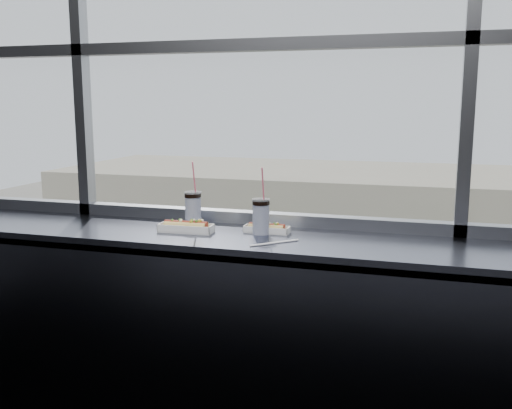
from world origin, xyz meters
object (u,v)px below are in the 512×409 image
(loose_straw, at_px, (274,243))
(tree_center, at_px, (425,287))
(wrapper, at_px, (174,229))
(soda_cup_right, at_px, (261,215))
(hotdog_tray_right, at_px, (267,228))
(car_far_a, at_px, (228,330))
(soda_cup_left, at_px, (193,207))
(pedestrian_a, at_px, (293,316))
(tree_left, at_px, (266,268))
(car_near_a, at_px, (52,384))
(car_far_b, at_px, (435,353))
(hotdog_tray_left, at_px, (186,227))
(pedestrian_b, at_px, (375,318))
(car_near_b, at_px, (160,404))

(loose_straw, bearing_deg, tree_center, 44.19)
(wrapper, bearing_deg, soda_cup_right, 10.00)
(hotdog_tray_right, height_order, car_far_a, hotdog_tray_right)
(hotdog_tray_right, xyz_separation_m, soda_cup_left, (-0.41, 0.06, 0.07))
(soda_cup_left, xyz_separation_m, pedestrian_a, (-5.58, 27.10, -11.24))
(soda_cup_right, relative_size, car_far_a, 0.06)
(soda_cup_left, distance_m, tree_left, 30.44)
(car_near_a, distance_m, tree_left, 13.56)
(car_far_a, relative_size, tree_center, 1.25)
(wrapper, xyz_separation_m, tree_left, (-7.41, 28.30, -8.83))
(car_near_a, height_order, pedestrian_a, car_near_a)
(soda_cup_right, distance_m, tree_center, 29.71)
(car_far_b, distance_m, pedestrian_a, 8.19)
(hotdog_tray_left, height_order, pedestrian_b, hotdog_tray_left)
(soda_cup_left, bearing_deg, hotdog_tray_right, -8.25)
(pedestrian_a, bearing_deg, hotdog_tray_left, 101.62)
(tree_center, bearing_deg, loose_straw, -91.93)
(car_near_b, relative_size, car_near_a, 0.92)
(loose_straw, relative_size, car_near_b, 0.04)
(wrapper, bearing_deg, car_far_b, 85.10)
(hotdog_tray_right, height_order, soda_cup_right, soda_cup_right)
(hotdog_tray_right, relative_size, loose_straw, 0.90)
(car_far_b, height_order, tree_center, tree_center)
(hotdog_tray_left, xyz_separation_m, soda_cup_right, (0.36, 0.07, 0.07))
(car_near_a, distance_m, pedestrian_b, 16.96)
(wrapper, height_order, car_near_a, wrapper)
(car_near_b, relative_size, tree_center, 1.36)
(hotdog_tray_right, bearing_deg, car_near_a, 131.01)
(car_near_a, height_order, tree_center, tree_center)
(hotdog_tray_right, height_order, car_near_b, hotdog_tray_right)
(car_far_a, distance_m, car_near_a, 9.44)
(car_far_b, xyz_separation_m, tree_center, (-0.60, 4.00, 1.95))
(car_far_a, distance_m, tree_left, 4.71)
(car_near_b, bearing_deg, loose_straw, -151.82)
(loose_straw, bearing_deg, wrapper, 125.61)
(tree_left, bearing_deg, car_near_a, -116.38)
(hotdog_tray_left, relative_size, soda_cup_right, 0.84)
(hotdog_tray_right, bearing_deg, wrapper, -165.65)
(soda_cup_left, xyz_separation_m, tree_left, (-7.44, 28.14, -8.92))
(pedestrian_b, relative_size, tree_left, 0.41)
(soda_cup_left, distance_m, wrapper, 0.19)
(hotdog_tray_right, distance_m, pedestrian_a, 29.97)
(soda_cup_left, bearing_deg, tree_center, 87.04)
(hotdog_tray_left, xyz_separation_m, car_far_b, (2.03, 24.30, -11.09))
(pedestrian_b, bearing_deg, tree_center, 7.45)
(soda_cup_right, relative_size, wrapper, 3.25)
(soda_cup_right, relative_size, car_near_b, 0.05)
(car_near_b, height_order, pedestrian_b, car_near_b)
(hotdog_tray_left, relative_size, tree_center, 0.06)
(soda_cup_left, relative_size, car_far_b, 0.06)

